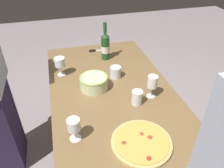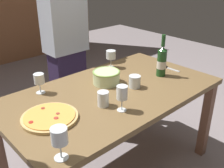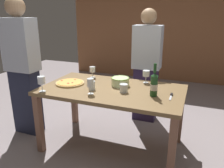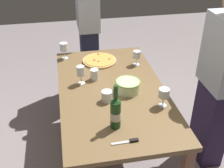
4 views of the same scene
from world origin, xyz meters
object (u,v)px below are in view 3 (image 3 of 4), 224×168
wine_glass_far_left (41,81)px  person_host (146,66)px  serving_bowl (120,81)px  wine_glass_near_pizza (90,83)px  pizza (70,83)px  wine_glass_by_bottle (146,74)px  person_guest_left (23,68)px  dining_table (112,96)px  cup_amber (92,85)px  pizza_knife (171,96)px  cup_ceramic (124,88)px  wine_bottle (154,84)px  wine_glass_far_right (92,70)px

wine_glass_far_left → person_host: (0.87, 1.25, -0.05)m
serving_bowl → wine_glass_near_pizza: size_ratio=1.25×
pizza → wine_glass_by_bottle: 0.93m
wine_glass_far_left → person_guest_left: 0.61m
wine_glass_by_bottle → person_guest_left: 1.56m
dining_table → cup_amber: cup_amber is taller
pizza_knife → dining_table: bearing=179.0°
serving_bowl → wine_glass_near_pizza: wine_glass_near_pizza is taller
wine_glass_near_pizza → cup_ceramic: (0.31, 0.18, -0.08)m
dining_table → wine_glass_near_pizza: 0.36m
dining_table → pizza: size_ratio=4.71×
dining_table → cup_ceramic: size_ratio=17.51×
pizza_knife → wine_glass_by_bottle: bearing=134.3°
cup_amber → cup_ceramic: (0.36, 0.05, -0.00)m
pizza → wine_bottle: wine_bottle is taller
wine_glass_near_pizza → wine_glass_by_bottle: size_ratio=1.10×
wine_glass_far_left → pizza_knife: (1.33, 0.36, -0.12)m
wine_glass_near_pizza → pizza_knife: size_ratio=0.91×
pizza_knife → serving_bowl: bearing=167.3°
serving_bowl → cup_ceramic: bearing=-61.1°
serving_bowl → wine_bottle: bearing=-23.9°
person_host → cup_amber: bearing=-8.7°
dining_table → cup_amber: size_ratio=15.95×
dining_table → wine_glass_near_pizza: (-0.15, -0.25, 0.21)m
wine_glass_by_bottle → person_host: bearing=102.3°
wine_bottle → wine_glass_far_left: 1.20m
pizza → person_host: 1.16m
wine_glass_near_pizza → wine_glass_by_bottle: bearing=52.7°
serving_bowl → cup_ceramic: (0.11, -0.20, -0.01)m
wine_bottle → person_guest_left: size_ratio=0.19×
dining_table → serving_bowl: 0.20m
wine_glass_near_pizza → wine_glass_far_left: same height
wine_glass_near_pizza → wine_glass_far_right: bearing=114.0°
wine_glass_far_right → cup_ceramic: (0.56, -0.39, -0.06)m
wine_glass_far_right → cup_amber: size_ratio=1.46×
pizza → person_host: bearing=51.3°
pizza_knife → wine_glass_far_left: bearing=-165.0°
pizza → wine_glass_by_bottle: bearing=24.1°
cup_amber → dining_table: bearing=32.7°
wine_glass_by_bottle → person_guest_left: person_guest_left is taller
dining_table → wine_glass_by_bottle: bearing=48.4°
cup_amber → cup_ceramic: bearing=8.3°
wine_bottle → pizza: bearing=177.8°
wine_glass_far_left → person_guest_left: person_guest_left is taller
pizza → person_guest_left: bearing=-177.2°
dining_table → serving_bowl: bearing=66.0°
wine_bottle → wine_glass_far_left: wine_bottle is taller
pizza → person_guest_left: (-0.67, -0.03, 0.14)m
wine_glass_by_bottle → pizza_knife: (0.35, -0.36, -0.10)m
cup_amber → person_guest_left: person_guest_left is taller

